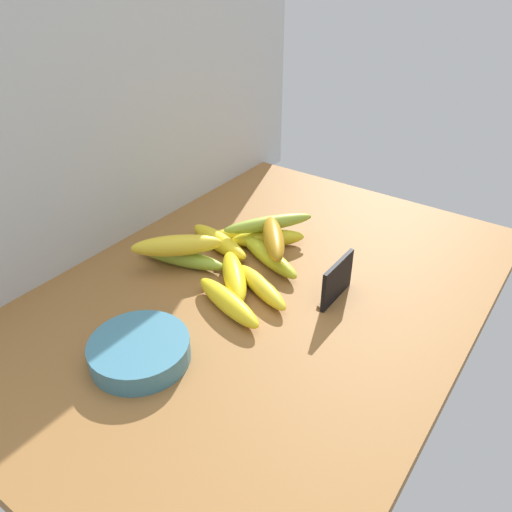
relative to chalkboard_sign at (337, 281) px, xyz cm
name	(u,v)px	position (x,y,z in cm)	size (l,w,h in cm)	color
counter_top	(264,298)	(-6.38, 12.37, -5.36)	(110.00, 76.00, 3.00)	olive
back_wall	(105,97)	(-6.38, 51.37, 28.14)	(130.00, 2.00, 70.00)	silver
chalkboard_sign	(337,281)	(0.00, 0.00, 0.00)	(11.00, 1.80, 8.40)	black
fruit_bowl	(140,351)	(-33.67, 18.50, -1.96)	(16.66, 16.66, 3.79)	teal
banana_0	(261,287)	(-7.35, 12.33, -2.09)	(16.51, 3.53, 3.53)	yellow
banana_1	(180,258)	(-8.65, 32.27, -2.03)	(20.61, 3.65, 3.65)	#8EAF32
banana_2	(234,276)	(-7.92, 18.55, -1.72)	(17.22, 4.28, 4.28)	yellow
banana_3	(228,302)	(-15.11, 14.51, -1.87)	(18.00, 3.97, 3.97)	yellow
banana_4	(268,256)	(2.49, 17.45, -1.98)	(19.50, 3.75, 3.75)	gold
banana_5	(268,238)	(8.39, 21.43, -1.90)	(16.40, 3.91, 3.91)	yellow
banana_6	(231,236)	(5.03, 29.29, -2.21)	(19.52, 3.30, 3.30)	gold
banana_7	(219,242)	(0.90, 29.50, -1.83)	(18.10, 4.05, 4.05)	yellow
banana_8	(177,245)	(-10.11, 31.46, 1.98)	(18.59, 4.36, 4.36)	yellow
banana_9	(273,238)	(3.70, 16.95, 2.01)	(17.49, 4.24, 4.24)	#AD7915
banana_10	(269,223)	(8.94, 21.67, 1.66)	(20.54, 3.21, 3.21)	#94AF34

